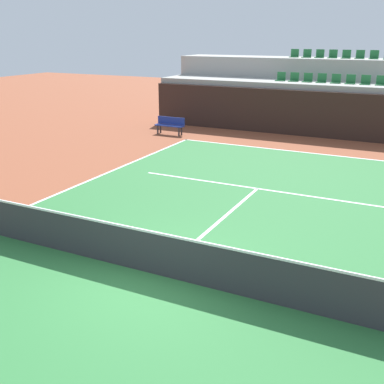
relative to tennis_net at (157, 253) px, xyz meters
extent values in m
plane|color=brown|center=(0.00, 0.00, -0.51)|extent=(80.00, 80.00, 0.00)
cube|color=#2D7238|center=(0.00, 0.00, -0.50)|extent=(11.00, 24.00, 0.01)
cube|color=white|center=(0.00, 11.95, -0.50)|extent=(11.00, 0.10, 0.00)
cube|color=white|center=(0.00, 6.40, -0.50)|extent=(8.26, 0.10, 0.00)
cube|color=white|center=(0.00, 3.20, -0.50)|extent=(0.10, 6.40, 0.00)
cube|color=black|center=(0.00, 15.40, 0.58)|extent=(17.68, 0.30, 2.19)
cube|color=#9E9E99|center=(0.00, 16.75, 0.72)|extent=(17.68, 2.40, 2.46)
cube|color=#9E9E99|center=(0.00, 19.15, 1.26)|extent=(17.68, 2.40, 3.53)
cube|color=#1E6633|center=(-2.43, 16.75, 1.97)|extent=(0.44, 0.44, 0.04)
cube|color=#1E6633|center=(-2.43, 16.95, 2.19)|extent=(0.44, 0.04, 0.40)
cube|color=#1E6633|center=(-1.74, 16.75, 1.97)|extent=(0.44, 0.44, 0.04)
cube|color=#1E6633|center=(-1.74, 16.95, 2.19)|extent=(0.44, 0.04, 0.40)
cube|color=#1E6633|center=(-1.04, 16.75, 1.97)|extent=(0.44, 0.44, 0.04)
cube|color=#1E6633|center=(-1.04, 16.95, 2.19)|extent=(0.44, 0.04, 0.40)
cube|color=#1E6633|center=(-0.35, 16.75, 1.97)|extent=(0.44, 0.44, 0.04)
cube|color=#1E6633|center=(-0.35, 16.95, 2.19)|extent=(0.44, 0.04, 0.40)
cube|color=#1E6633|center=(0.35, 16.75, 1.97)|extent=(0.44, 0.44, 0.04)
cube|color=#1E6633|center=(0.35, 16.95, 2.19)|extent=(0.44, 0.04, 0.40)
cube|color=#1E6633|center=(1.04, 16.75, 1.97)|extent=(0.44, 0.44, 0.04)
cube|color=#1E6633|center=(1.04, 16.95, 2.19)|extent=(0.44, 0.04, 0.40)
cube|color=#1E6633|center=(1.74, 16.75, 1.97)|extent=(0.44, 0.44, 0.04)
cube|color=#1E6633|center=(1.74, 16.95, 2.19)|extent=(0.44, 0.04, 0.40)
cube|color=#1E6633|center=(2.43, 16.75, 1.97)|extent=(0.44, 0.44, 0.04)
cube|color=#1E6633|center=(2.43, 16.95, 2.19)|extent=(0.44, 0.04, 0.40)
cube|color=#1E6633|center=(-2.43, 19.15, 3.04)|extent=(0.44, 0.44, 0.04)
cube|color=#1E6633|center=(-2.43, 19.35, 3.26)|extent=(0.44, 0.04, 0.40)
cube|color=#1E6633|center=(-1.74, 19.15, 3.04)|extent=(0.44, 0.44, 0.04)
cube|color=#1E6633|center=(-1.74, 19.35, 3.26)|extent=(0.44, 0.04, 0.40)
cube|color=#1E6633|center=(-1.04, 19.15, 3.04)|extent=(0.44, 0.44, 0.04)
cube|color=#1E6633|center=(-1.04, 19.35, 3.26)|extent=(0.44, 0.04, 0.40)
cube|color=#1E6633|center=(-0.35, 19.15, 3.04)|extent=(0.44, 0.44, 0.04)
cube|color=#1E6633|center=(-0.35, 19.35, 3.26)|extent=(0.44, 0.04, 0.40)
cube|color=#1E6633|center=(0.35, 19.15, 3.04)|extent=(0.44, 0.44, 0.04)
cube|color=#1E6633|center=(0.35, 19.35, 3.26)|extent=(0.44, 0.04, 0.40)
cube|color=#1E6633|center=(1.04, 19.15, 3.04)|extent=(0.44, 0.44, 0.04)
cube|color=#1E6633|center=(1.04, 19.35, 3.26)|extent=(0.44, 0.04, 0.40)
cube|color=#1E6633|center=(1.74, 19.15, 3.04)|extent=(0.44, 0.44, 0.04)
cube|color=#1E6633|center=(1.74, 19.35, 3.26)|extent=(0.44, 0.04, 0.40)
cube|color=#333338|center=(0.00, 0.00, -0.04)|extent=(10.90, 0.02, 0.92)
cube|color=white|center=(0.00, 0.00, 0.45)|extent=(10.90, 0.04, 0.05)
cube|color=navy|center=(-6.75, 12.71, -0.06)|extent=(1.50, 0.40, 0.05)
cube|color=navy|center=(-6.75, 12.89, 0.16)|extent=(1.50, 0.04, 0.36)
cube|color=#2D2D33|center=(-7.35, 12.57, -0.30)|extent=(0.06, 0.06, 0.42)
cube|color=#2D2D33|center=(-6.15, 12.57, -0.30)|extent=(0.06, 0.06, 0.42)
cube|color=#2D2D33|center=(-7.35, 12.85, -0.30)|extent=(0.06, 0.06, 0.42)
cube|color=#2D2D33|center=(-6.15, 12.85, -0.30)|extent=(0.06, 0.06, 0.42)
camera|label=1|loc=(4.55, -7.52, 4.29)|focal=44.02mm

